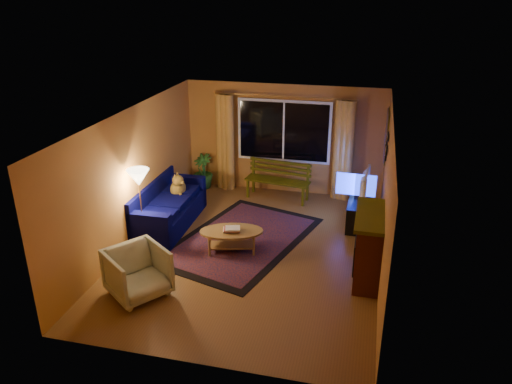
% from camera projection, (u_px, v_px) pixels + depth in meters
% --- Properties ---
extents(floor, '(4.50, 6.00, 0.02)m').
position_uv_depth(floor, '(252.00, 252.00, 9.10)').
color(floor, brown).
rests_on(floor, ground).
extents(ceiling, '(4.50, 6.00, 0.02)m').
position_uv_depth(ceiling, '(252.00, 116.00, 8.13)').
color(ceiling, white).
rests_on(ceiling, ground).
extents(wall_back, '(4.50, 0.02, 2.50)m').
position_uv_depth(wall_back, '(284.00, 139.00, 11.31)').
color(wall_back, '#BB7933').
rests_on(wall_back, ground).
extents(wall_left, '(0.02, 6.00, 2.50)m').
position_uv_depth(wall_left, '(132.00, 177.00, 9.10)').
color(wall_left, '#BB7933').
rests_on(wall_left, ground).
extents(wall_right, '(0.02, 6.00, 2.50)m').
position_uv_depth(wall_right, '(386.00, 200.00, 8.12)').
color(wall_right, '#BB7933').
rests_on(wall_right, ground).
extents(window, '(2.00, 0.02, 1.30)m').
position_uv_depth(window, '(284.00, 131.00, 11.18)').
color(window, black).
rests_on(window, wall_back).
extents(curtain_rod, '(3.20, 0.03, 0.03)m').
position_uv_depth(curtain_rod, '(284.00, 96.00, 10.83)').
color(curtain_rod, '#BF8C3F').
rests_on(curtain_rod, wall_back).
extents(curtain_left, '(0.36, 0.36, 2.24)m').
position_uv_depth(curtain_left, '(225.00, 142.00, 11.54)').
color(curtain_left, gold).
rests_on(curtain_left, ground).
extents(curtain_right, '(0.36, 0.36, 2.24)m').
position_uv_depth(curtain_right, '(343.00, 151.00, 10.95)').
color(curtain_right, gold).
rests_on(curtain_right, ground).
extents(bench, '(1.49, 0.63, 0.43)m').
position_uv_depth(bench, '(277.00, 190.00, 11.24)').
color(bench, '#3C3906').
rests_on(bench, ground).
extents(potted_plant, '(0.60, 0.60, 0.82)m').
position_uv_depth(potted_plant, '(203.00, 171.00, 11.81)').
color(potted_plant, '#235B1E').
rests_on(potted_plant, ground).
extents(sofa, '(0.95, 2.17, 0.87)m').
position_uv_depth(sofa, '(167.00, 205.00, 9.94)').
color(sofa, '#020331').
rests_on(sofa, ground).
extents(dog, '(0.46, 0.52, 0.47)m').
position_uv_depth(dog, '(178.00, 186.00, 10.28)').
color(dog, olive).
rests_on(dog, sofa).
extents(armchair, '(1.12, 1.13, 0.86)m').
position_uv_depth(armchair, '(137.00, 270.00, 7.67)').
color(armchair, beige).
rests_on(armchair, ground).
extents(floor_lamp, '(0.33, 0.33, 1.51)m').
position_uv_depth(floor_lamp, '(141.00, 209.00, 9.01)').
color(floor_lamp, '#BF8C3F').
rests_on(floor_lamp, ground).
extents(rug, '(2.85, 3.65, 0.02)m').
position_uv_depth(rug, '(241.00, 239.00, 9.49)').
color(rug, maroon).
rests_on(rug, ground).
extents(coffee_table, '(1.41, 1.41, 0.42)m').
position_uv_depth(coffee_table, '(232.00, 241.00, 9.03)').
color(coffee_table, olive).
rests_on(coffee_table, ground).
extents(tv_console, '(0.45, 1.29, 0.54)m').
position_uv_depth(tv_console, '(359.00, 210.00, 10.09)').
color(tv_console, black).
rests_on(tv_console, ground).
extents(television, '(0.18, 0.99, 0.57)m').
position_uv_depth(television, '(361.00, 185.00, 9.88)').
color(television, black).
rests_on(television, tv_console).
extents(fireplace, '(0.40, 1.20, 1.10)m').
position_uv_depth(fireplace, '(369.00, 248.00, 8.08)').
color(fireplace, maroon).
rests_on(fireplace, ground).
extents(mirror_cluster, '(0.06, 0.60, 0.56)m').
position_uv_depth(mirror_cluster, '(387.00, 145.00, 9.09)').
color(mirror_cluster, black).
rests_on(mirror_cluster, wall_right).
extents(painting, '(0.04, 0.76, 0.96)m').
position_uv_depth(painting, '(386.00, 135.00, 10.18)').
color(painting, '#C86321').
rests_on(painting, wall_right).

